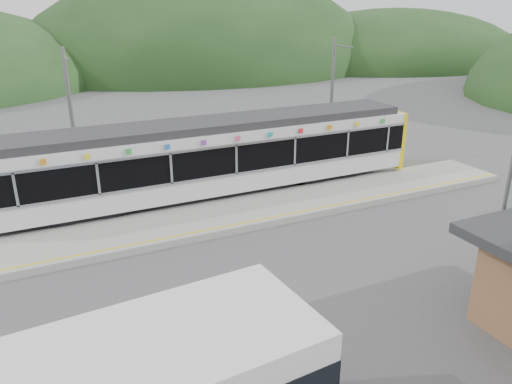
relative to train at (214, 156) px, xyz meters
name	(u,v)px	position (x,y,z in m)	size (l,w,h in m)	color
ground	(298,242)	(1.16, -6.00, -2.06)	(120.00, 120.00, 0.00)	#4C4C4F
hills	(350,179)	(7.34, -0.71, -2.06)	(146.00, 149.00, 26.00)	#1E3D19
platform	(261,209)	(1.16, -2.70, -1.91)	(26.00, 3.20, 0.30)	#9E9E99
yellow_line	(275,217)	(1.16, -4.00, -1.76)	(26.00, 0.10, 0.01)	yellow
train	(214,156)	(0.00, 0.00, 0.00)	(20.44, 3.01, 3.74)	black
catenary_mast_west	(73,123)	(-5.84, 2.56, 1.58)	(0.18, 1.80, 7.00)	slate
catenary_mast_east	(332,99)	(8.16, 2.56, 1.58)	(0.18, 1.80, 7.00)	slate
lamp_post	(511,193)	(4.94, -11.86, 1.42)	(0.41, 1.07, 5.83)	slate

